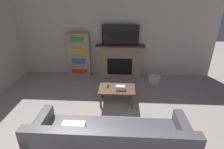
# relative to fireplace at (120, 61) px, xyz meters

# --- Properties ---
(wall_back) EXTENTS (6.75, 0.06, 2.70)m
(wall_back) POSITION_rel_fireplace_xyz_m (-0.40, 0.14, 0.82)
(wall_back) COLOR beige
(wall_back) RESTS_ON ground_plane
(fireplace) EXTENTS (1.56, 0.28, 1.05)m
(fireplace) POSITION_rel_fireplace_xyz_m (0.00, 0.00, 0.00)
(fireplace) COLOR tan
(fireplace) RESTS_ON ground_plane
(tv) EXTENTS (1.15, 0.03, 0.63)m
(tv) POSITION_rel_fireplace_xyz_m (0.00, -0.02, 0.84)
(tv) COLOR black
(tv) RESTS_ON fireplace
(couch) EXTENTS (2.52, 0.91, 0.83)m
(couch) POSITION_rel_fireplace_xyz_m (-0.11, -3.28, -0.25)
(couch) COLOR #4C4C51
(couch) RESTS_ON ground_plane
(coffee_table) EXTENTS (0.89, 0.57, 0.42)m
(coffee_table) POSITION_rel_fireplace_xyz_m (-0.05, -1.66, -0.17)
(coffee_table) COLOR brown
(coffee_table) RESTS_ON ground_plane
(tissue_box) EXTENTS (0.22, 0.12, 0.10)m
(tissue_box) POSITION_rel_fireplace_xyz_m (0.04, -1.73, -0.06)
(tissue_box) COLOR white
(tissue_box) RESTS_ON coffee_table
(remote_control) EXTENTS (0.04, 0.15, 0.02)m
(remote_control) POSITION_rel_fireplace_xyz_m (-0.27, -1.59, -0.10)
(remote_control) COLOR black
(remote_control) RESTS_ON coffee_table
(bookshelf) EXTENTS (0.72, 0.29, 1.43)m
(bookshelf) POSITION_rel_fireplace_xyz_m (-1.34, -0.02, 0.18)
(bookshelf) COLOR tan
(bookshelf) RESTS_ON ground_plane
(storage_basket) EXTENTS (0.36, 0.36, 0.20)m
(storage_basket) POSITION_rel_fireplace_xyz_m (1.10, -0.43, -0.43)
(storage_basket) COLOR silver
(storage_basket) RESTS_ON ground_plane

